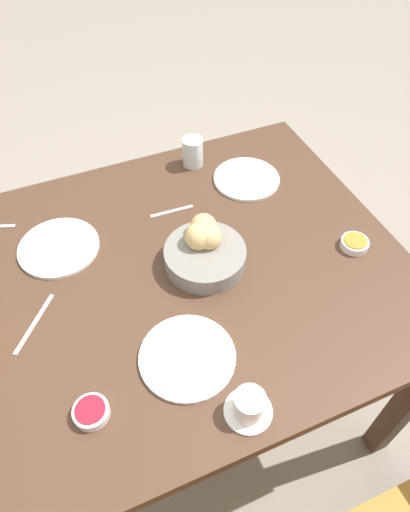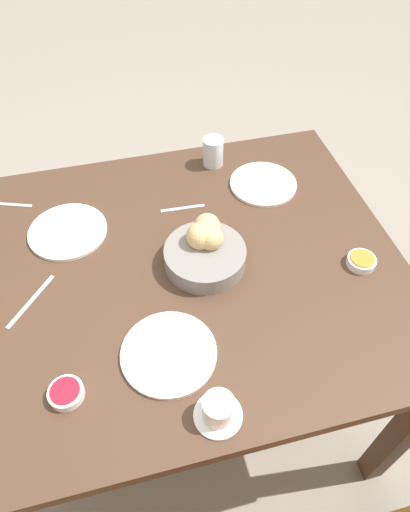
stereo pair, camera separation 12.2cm
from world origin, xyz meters
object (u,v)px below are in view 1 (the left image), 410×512
jam_bowl_berry (91,412)px  knife_silver (34,323)px  plate_near_right (59,247)px  bread_basket (204,250)px  jam_bowl_honey (355,243)px  spoon_coffee (172,211)px  plate_near_left (246,179)px  coffee_cup (249,406)px  plate_far_center (187,357)px  water_tumbler (193,152)px

jam_bowl_berry → knife_silver: bearing=-74.6°
plate_near_right → knife_silver: (0.10, 0.22, -0.00)m
bread_basket → jam_bowl_honey: bread_basket is taller
plate_near_right → spoon_coffee: bearing=-177.2°
plate_near_left → jam_bowl_berry: size_ratio=2.73×
coffee_cup → knife_silver: (0.39, -0.40, -0.03)m
bread_basket → knife_silver: (0.47, 0.03, -0.04)m
plate_near_right → plate_far_center: 0.50m
plate_near_left → coffee_cup: coffee_cup is taller
plate_near_right → jam_bowl_berry: jam_bowl_berry is taller
water_tumbler → plate_near_right: bearing=22.8°
plate_far_center → jam_bowl_honey: size_ratio=2.90×
bread_basket → jam_bowl_honey: size_ratio=2.82×
water_tumbler → knife_silver: (0.59, 0.43, -0.05)m
plate_far_center → knife_silver: plate_far_center is taller
plate_near_right → spoon_coffee: 0.34m
spoon_coffee → plate_near_left: bearing=-170.9°
bread_basket → water_tumbler: (-0.13, -0.40, 0.01)m
plate_near_right → coffee_cup: coffee_cup is taller
plate_near_left → knife_silver: size_ratio=1.45×
water_tumbler → jam_bowl_berry: 0.88m
plate_near_left → bread_basket: bearing=45.3°
plate_near_left → coffee_cup: size_ratio=2.01×
plate_near_left → plate_near_right: (0.62, 0.06, 0.00)m
plate_near_right → water_tumbler: 0.53m
plate_near_left → spoon_coffee: (0.27, 0.04, -0.00)m
plate_near_left → jam_bowl_honey: size_ratio=2.73×
plate_near_right → jam_bowl_honey: 0.83m
jam_bowl_berry → jam_bowl_honey: (-0.80, -0.19, 0.00)m
bread_basket → plate_far_center: size_ratio=0.98×
plate_far_center → spoon_coffee: 0.49m
water_tumbler → coffee_cup: (0.21, 0.83, -0.02)m
plate_near_left → jam_bowl_berry: 0.86m
plate_near_right → jam_bowl_berry: (0.03, 0.50, 0.01)m
water_tumbler → coffee_cup: 0.86m
coffee_cup → jam_bowl_honey: 0.58m
plate_near_left → coffee_cup: 0.77m
water_tumbler → plate_near_left: bearing=131.5°
jam_bowl_berry → spoon_coffee: bearing=-125.6°
plate_near_left → coffee_cup: (0.34, 0.69, 0.03)m
spoon_coffee → water_tumbler: bearing=-127.6°
coffee_cup → spoon_coffee: bearing=-95.6°
bread_basket → jam_bowl_berry: size_ratio=2.82×
plate_near_right → water_tumbler: water_tumbler is taller
bread_basket → plate_far_center: bearing=59.5°
jam_bowl_honey → spoon_coffee: 0.54m
plate_far_center → spoon_coffee: bearing=-106.0°
knife_silver → spoon_coffee: bearing=-151.7°
spoon_coffee → jam_bowl_honey: bearing=141.8°
water_tumbler → knife_silver: 0.74m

